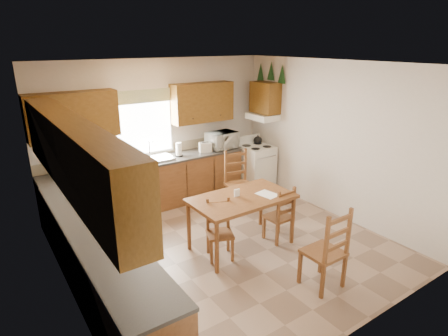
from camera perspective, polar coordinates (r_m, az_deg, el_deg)
floor at (r=5.87m, az=0.46°, el=-11.75°), size 4.50×4.50×0.00m
ceiling at (r=5.06m, az=0.54°, el=15.58°), size 4.50×4.50×0.00m
wall_left at (r=4.50m, az=-23.78°, el=-4.17°), size 4.50×4.50×0.00m
wall_right at (r=6.81m, az=16.27°, el=4.15°), size 4.50×4.50×0.00m
wall_back at (r=7.21m, az=-9.83°, el=5.42°), size 4.50×4.50×0.00m
wall_front at (r=3.83m, az=20.32°, el=-7.75°), size 4.50×4.50×0.00m
lower_cab_back at (r=7.07m, az=-11.15°, el=-2.67°), size 3.75×0.60×0.88m
lower_cab_left at (r=4.83m, az=-18.39°, el=-14.07°), size 0.60×3.60×0.88m
counter_back at (r=6.92m, az=-11.39°, el=0.88°), size 3.75×0.63×0.04m
counter_left at (r=4.61m, az=-18.98°, el=-9.23°), size 0.63×3.60×0.04m
backsplash at (r=7.14m, az=-12.37°, el=2.31°), size 3.75×0.01×0.18m
upper_cab_back_left at (r=6.47m, az=-22.04°, el=7.39°), size 1.41×0.33×0.75m
upper_cab_back_right at (r=7.36m, az=-3.33°, el=9.95°), size 1.25×0.33×0.75m
upper_cab_left at (r=4.23m, az=-22.09°, el=1.90°), size 0.33×3.60×0.75m
upper_cab_stove at (r=7.71m, az=6.28°, el=10.61°), size 0.33×0.62×0.62m
range_hood at (r=7.75m, az=5.90°, el=7.81°), size 0.44×0.62×0.12m
window_frame at (r=7.02m, az=-12.05°, el=6.60°), size 1.13×0.02×1.18m
window_pane at (r=7.02m, az=-12.03°, el=6.60°), size 1.05×0.01×1.10m
window_valance at (r=6.91m, az=-12.23°, el=10.61°), size 1.19×0.01×0.24m
sink_basin at (r=6.93m, az=-10.84°, el=1.31°), size 0.75×0.45×0.04m
pine_decal_a at (r=7.51m, az=8.82°, el=13.97°), size 0.22×0.22×0.36m
pine_decal_b at (r=7.74m, az=7.18°, el=14.48°), size 0.22×0.22×0.36m
pine_decal_c at (r=7.99m, az=5.61°, el=14.38°), size 0.22×0.22×0.36m
stove at (r=7.91m, az=4.91°, el=0.05°), size 0.62×0.64×0.90m
coffeemaker at (r=6.49m, az=-24.06°, el=0.14°), size 0.26×0.29×0.34m
paper_towel at (r=7.08m, az=-6.90°, el=2.81°), size 0.14×0.14×0.26m
toaster at (r=7.32m, az=-2.87°, el=3.18°), size 0.27×0.21×0.19m
microwave at (r=7.56m, az=-0.32°, el=4.25°), size 0.60×0.46×0.33m
dining_table at (r=5.69m, az=2.69°, el=-8.18°), size 1.53×0.88×0.81m
chair_near_left at (r=4.92m, az=14.98°, el=-11.60°), size 0.46×0.44×1.09m
chair_near_right at (r=5.91m, az=8.31°, el=-6.84°), size 0.38×0.37×0.89m
chair_far_left at (r=5.39m, az=-0.63°, el=-9.47°), size 0.47×0.46×0.86m
chair_far_right at (r=6.84m, az=2.42°, el=-2.07°), size 0.54×0.52×1.10m
table_paper at (r=5.63m, az=6.63°, el=-4.00°), size 0.28×0.35×0.00m
table_card at (r=5.50m, az=1.98°, el=-3.80°), size 0.09×0.03×0.12m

